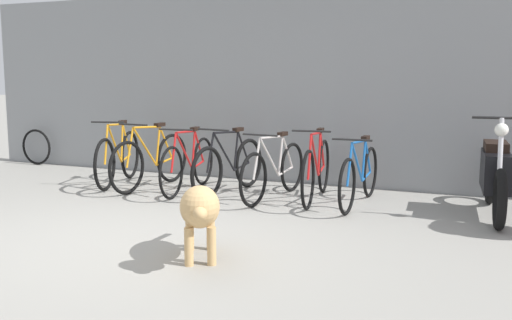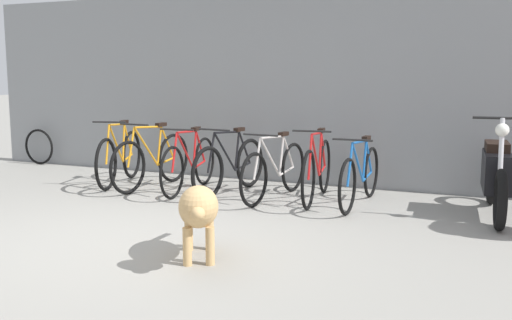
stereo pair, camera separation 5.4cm
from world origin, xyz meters
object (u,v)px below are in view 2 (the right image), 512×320
bicycle_1 (152,161)px  spare_tire_right (39,147)px  bicycle_0 (120,158)px  bicycle_2 (189,164)px  bicycle_3 (230,166)px  bicycle_4 (275,171)px  bicycle_5 (317,170)px  bicycle_6 (360,176)px  stray_dog (198,209)px  motorcycle (496,176)px

bicycle_1 → spare_tire_right: (-2.96, 0.99, -0.07)m
bicycle_0 → bicycle_2: bicycle_0 is taller
bicycle_3 → bicycle_4: size_ratio=0.97×
bicycle_1 → bicycle_2: bicycle_1 is taller
bicycle_5 → spare_tire_right: (-5.29, 0.87, -0.07)m
bicycle_5 → bicycle_6: size_ratio=1.02×
bicycle_4 → stray_dog: (0.35, -2.58, 0.10)m
bicycle_0 → bicycle_6: bearing=74.5°
bicycle_2 → bicycle_1: bearing=-97.2°
bicycle_6 → spare_tire_right: bicycle_6 is taller
bicycle_3 → bicycle_6: bearing=95.6°
bicycle_3 → motorcycle: size_ratio=0.87×
bicycle_5 → motorcycle: bearing=82.9°
motorcycle → bicycle_3: bearing=-95.6°
stray_dog → spare_tire_right: size_ratio=1.87×
bicycle_1 → bicycle_4: 1.82m
motorcycle → stray_dog: motorcycle is taller
bicycle_2 → bicycle_6: 2.29m
bicycle_0 → motorcycle: (4.96, 0.07, 0.08)m
stray_dog → bicycle_6: bearing=136.2°
bicycle_2 → stray_dog: size_ratio=1.49×
bicycle_0 → bicycle_6: bicycle_0 is taller
bicycle_6 → spare_tire_right: (-5.85, 0.94, -0.04)m
bicycle_1 → bicycle_3: size_ratio=1.02×
bicycle_1 → bicycle_4: bicycle_1 is taller
bicycle_1 → bicycle_6: bicycle_1 is taller
bicycle_4 → motorcycle: (2.57, 0.12, 0.10)m
bicycle_0 → bicycle_1: size_ratio=0.97×
bicycle_0 → spare_tire_right: (-2.38, 0.94, -0.07)m
bicycle_3 → spare_tire_right: size_ratio=2.72×
bicycle_2 → motorcycle: 3.79m
bicycle_4 → bicycle_1: bearing=-84.8°
motorcycle → stray_dog: (-2.22, -2.70, -0.00)m
bicycle_2 → stray_dog: bearing=25.7°
bicycle_4 → motorcycle: motorcycle is taller
bicycle_3 → bicycle_6: size_ratio=0.97×
bicycle_2 → bicycle_4: bicycle_2 is taller
bicycle_2 → stray_dog: (1.57, -2.56, 0.09)m
bicycle_0 → bicycle_1: bicycle_0 is taller
bicycle_6 → bicycle_0: bearing=-88.9°
bicycle_2 → bicycle_3: size_ratio=1.02×
bicycle_2 → spare_tire_right: bearing=-111.7°
spare_tire_right → bicycle_4: bearing=-11.7°
bicycle_6 → bicycle_2: bearing=-87.2°
bicycle_4 → bicycle_6: bicycle_4 is taller
bicycle_0 → motorcycle: size_ratio=0.86×
bicycle_0 → bicycle_4: (2.39, -0.05, -0.03)m
bicycle_0 → bicycle_4: size_ratio=0.96×
bicycle_2 → bicycle_5: size_ratio=0.97×
bicycle_5 → bicycle_1: bearing=-94.2°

